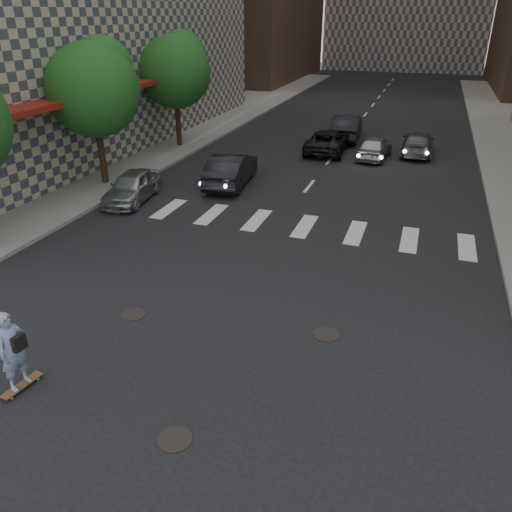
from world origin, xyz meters
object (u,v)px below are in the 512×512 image
Objects in this scene: traffic_car_a at (231,169)px; traffic_car_d at (375,147)px; tree_b at (95,85)px; silver_sedan at (132,186)px; traffic_car_c at (328,141)px; tree_c at (176,68)px; traffic_car_b at (418,143)px; traffic_car_e at (347,127)px; skateboarder at (13,351)px.

traffic_car_a reaches higher than traffic_car_d.
tree_b is 1.69× the size of traffic_car_d.
traffic_car_d is (6.00, 7.24, -0.10)m from traffic_car_a.
traffic_car_c is (6.48, 11.32, 0.00)m from silver_sedan.
traffic_car_a is at bearing 39.38° from silver_sedan.
silver_sedan is at bearing -75.79° from tree_c.
tree_c is at bearing -53.07° from traffic_car_a.
traffic_car_d is (-2.29, -1.76, 0.02)m from traffic_car_b.
traffic_car_c is at bearing -6.35° from traffic_car_d.
traffic_car_c is at bearing 52.69° from silver_sedan.
tree_c is 1.35× the size of traffic_car_e.
tree_c reaches higher than traffic_car_b.
tree_b is at bearing 124.97° from skateboarder.
tree_c is 1.42× the size of traffic_car_a.
traffic_car_d is (5.06, 22.50, -0.38)m from skateboarder.
tree_b is 1.49× the size of traffic_car_b.
tree_b reaches higher than traffic_car_c.
traffic_car_b is at bearing -167.91° from traffic_car_c.
tree_b is 1.42× the size of traffic_car_a.
traffic_car_a is at bearing 17.87° from tree_b.
traffic_car_c is 3.72m from traffic_car_e.
skateboarder reaches higher than traffic_car_b.
tree_c reaches higher than traffic_car_c.
skateboarder is 0.51× the size of traffic_car_d.
tree_b is at bearing 51.13° from traffic_car_e.
traffic_car_a is at bearing 101.86° from skateboarder.
traffic_car_c reaches higher than traffic_car_d.
tree_b reaches higher than traffic_car_b.
traffic_car_b is at bearing 39.71° from silver_sedan.
silver_sedan is 4.87m from traffic_car_a.
traffic_car_e is (-4.62, 2.45, 0.16)m from traffic_car_b.
traffic_car_e reaches higher than traffic_car_a.
traffic_car_b is 0.93× the size of traffic_car_c.
traffic_car_e is at bearing -27.31° from traffic_car_b.
traffic_car_a is at bearing 54.40° from traffic_car_d.
traffic_car_b is at bearing 11.50° from tree_c.
tree_b is at bearing 11.51° from traffic_car_a.
traffic_car_a is 12.02m from traffic_car_e.
skateboarder is 25.35m from traffic_car_b.
traffic_car_a is 12.24m from traffic_car_b.
traffic_car_a is 9.40m from traffic_car_d.
skateboarder reaches higher than traffic_car_c.
tree_c is at bearing 8.85° from traffic_car_c.
skateboarder is 12.47m from silver_sedan.
tree_c is at bearing 9.39° from traffic_car_d.
traffic_car_d is at bearing 168.15° from traffic_car_c.
traffic_car_e is at bearing 92.51° from skateboarder.
traffic_car_a is (5.78, 1.86, -3.88)m from tree_b.
skateboarder is at bearing -63.36° from tree_b.
traffic_car_a is at bearing -46.71° from tree_c.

